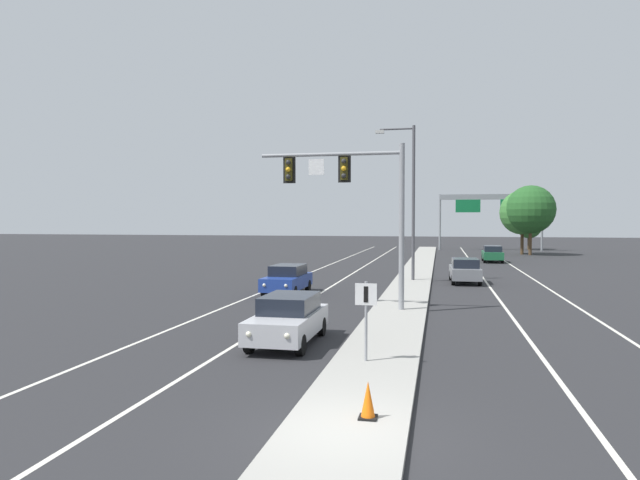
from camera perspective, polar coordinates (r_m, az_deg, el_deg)
The scene contains 18 objects.
ground_plane at distance 11.13m, azimuth 2.33°, elevation -19.26°, with size 260.00×260.00×0.00m, color #28282B.
median_island at distance 28.56m, azimuth 8.46°, elevation -5.97°, with size 2.40×110.00×0.15m, color #9E9B93.
lane_stripe_oncoming_center at distance 36.04m, azimuth 1.66°, elevation -4.40°, with size 0.14×100.00×0.01m, color silver.
lane_stripe_receding_center at distance 35.58m, azimuth 16.77°, elevation -4.57°, with size 0.14×100.00×0.01m, color silver.
edge_stripe_left at distance 36.77m, azimuth -3.42°, elevation -4.27°, with size 0.14×100.00×0.01m, color silver.
edge_stripe_right at distance 36.01m, azimuth 22.03°, elevation -4.55°, with size 0.14×100.00×0.01m, color silver.
overhead_signal_mast at distance 24.92m, azimuth 3.62°, elevation 4.91°, with size 6.42×0.44×7.20m.
median_sign_post at distance 15.69m, azimuth 4.67°, elevation -6.98°, with size 0.60×0.10×2.20m.
street_lamp_median at distance 37.16m, azimuth 9.07°, elevation 4.71°, with size 2.58×0.28×10.00m.
car_oncoming_silver at distance 18.66m, azimuth -3.21°, elevation -7.91°, with size 1.82×4.47×1.58m.
car_oncoming_blue at distance 30.93m, azimuth -3.32°, elevation -3.95°, with size 1.87×4.49×1.58m.
car_receding_grey at distance 37.40m, azimuth 14.42°, elevation -2.97°, with size 1.92×4.51×1.58m.
car_receding_green at distance 56.56m, azimuth 17.01°, elevation -1.32°, with size 1.89×4.50×1.58m.
traffic_cone_median_nose at distance 11.53m, azimuth 4.87°, elevation -15.82°, with size 0.36×0.36×0.74m.
highway_sign_gantry at distance 77.95m, azimuth 16.81°, elevation 3.51°, with size 13.28×0.42×7.50m.
tree_far_right_b at distance 70.13m, azimuth 19.76°, elevation 2.63°, with size 5.20×5.20×7.52m.
tree_far_right_a at distance 82.33m, azimuth 20.36°, elevation 1.34°, with size 3.42×3.42×4.95m.
tree_far_right_c at distance 69.07m, azimuth 20.50°, elevation 2.90°, with size 5.54×5.54×8.02m.
Camera 1 is at (1.74, -10.23, 4.04)m, focal length 31.69 mm.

